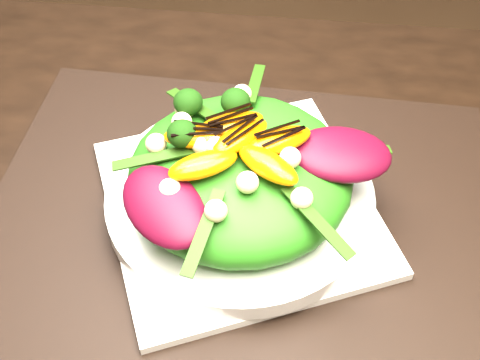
# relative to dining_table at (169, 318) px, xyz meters

# --- Properties ---
(dining_table) EXTENTS (1.60, 0.90, 0.75)m
(dining_table) POSITION_rel_dining_table_xyz_m (0.00, 0.00, 0.00)
(dining_table) COLOR black
(dining_table) RESTS_ON floor
(placemat) EXTENTS (0.51, 0.39, 0.00)m
(placemat) POSITION_rel_dining_table_xyz_m (0.05, 0.11, 0.02)
(placemat) COLOR black
(placemat) RESTS_ON dining_table
(plate_base) EXTENTS (0.32, 0.32, 0.01)m
(plate_base) POSITION_rel_dining_table_xyz_m (0.05, 0.11, 0.03)
(plate_base) COLOR white
(plate_base) RESTS_ON placemat
(salad_bowl) EXTENTS (0.28, 0.28, 0.02)m
(salad_bowl) POSITION_rel_dining_table_xyz_m (0.05, 0.11, 0.04)
(salad_bowl) COLOR silver
(salad_bowl) RESTS_ON plate_base
(lettuce_mound) EXTENTS (0.27, 0.27, 0.07)m
(lettuce_mound) POSITION_rel_dining_table_xyz_m (0.05, 0.11, 0.08)
(lettuce_mound) COLOR #2C7515
(lettuce_mound) RESTS_ON salad_bowl
(radicchio_leaf) EXTENTS (0.10, 0.07, 0.02)m
(radicchio_leaf) POSITION_rel_dining_table_xyz_m (0.14, 0.12, 0.10)
(radicchio_leaf) COLOR #430717
(radicchio_leaf) RESTS_ON lettuce_mound
(orange_segment) EXTENTS (0.06, 0.03, 0.02)m
(orange_segment) POSITION_rel_dining_table_xyz_m (0.05, 0.14, 0.12)
(orange_segment) COLOR orange
(orange_segment) RESTS_ON lettuce_mound
(broccoli_floret) EXTENTS (0.05, 0.05, 0.04)m
(broccoli_floret) POSITION_rel_dining_table_xyz_m (-0.01, 0.13, 0.12)
(broccoli_floret) COLOR black
(broccoli_floret) RESTS_ON lettuce_mound
(macadamia_nut) EXTENTS (0.02, 0.02, 0.02)m
(macadamia_nut) POSITION_rel_dining_table_xyz_m (0.09, 0.08, 0.12)
(macadamia_nut) COLOR beige
(macadamia_nut) RESTS_ON lettuce_mound
(balsamic_drizzle) EXTENTS (0.04, 0.01, 0.00)m
(balsamic_drizzle) POSITION_rel_dining_table_xyz_m (0.05, 0.14, 0.13)
(balsamic_drizzle) COLOR black
(balsamic_drizzle) RESTS_ON orange_segment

